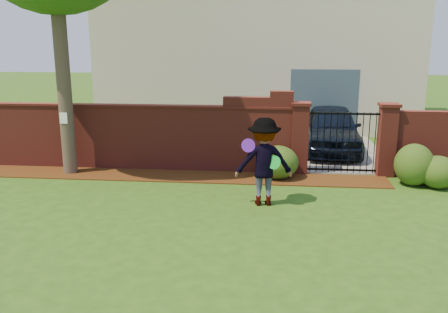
# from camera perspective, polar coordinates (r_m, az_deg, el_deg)

# --- Properties ---
(ground) EXTENTS (80.00, 80.00, 0.01)m
(ground) POSITION_cam_1_polar(r_m,az_deg,el_deg) (9.20, -5.12, -8.40)
(ground) COLOR #2B5114
(ground) RESTS_ON ground
(mulch_bed) EXTENTS (11.10, 1.08, 0.03)m
(mulch_bed) POSITION_cam_1_polar(r_m,az_deg,el_deg) (12.46, -6.57, -2.30)
(mulch_bed) COLOR #3B1E0A
(mulch_bed) RESTS_ON ground
(brick_wall) EXTENTS (8.70, 0.31, 2.16)m
(brick_wall) POSITION_cam_1_polar(r_m,az_deg,el_deg) (13.13, -10.60, 2.48)
(brick_wall) COLOR maroon
(brick_wall) RESTS_ON ground
(pillar_left) EXTENTS (0.50, 0.50, 1.88)m
(pillar_left) POSITION_cam_1_polar(r_m,az_deg,el_deg) (12.63, 9.00, 2.23)
(pillar_left) COLOR maroon
(pillar_left) RESTS_ON ground
(pillar_right) EXTENTS (0.50, 0.50, 1.88)m
(pillar_right) POSITION_cam_1_polar(r_m,az_deg,el_deg) (12.95, 18.77, 1.94)
(pillar_right) COLOR maroon
(pillar_right) RESTS_ON ground
(iron_gate) EXTENTS (1.78, 0.03, 1.60)m
(iron_gate) POSITION_cam_1_polar(r_m,az_deg,el_deg) (12.76, 13.92, 1.64)
(iron_gate) COLOR black
(iron_gate) RESTS_ON ground
(driveway) EXTENTS (3.20, 8.00, 0.01)m
(driveway) POSITION_cam_1_polar(r_m,az_deg,el_deg) (16.82, 11.90, 1.71)
(driveway) COLOR gray
(driveway) RESTS_ON ground
(house) EXTENTS (12.40, 6.40, 6.30)m
(house) POSITION_cam_1_polar(r_m,az_deg,el_deg) (20.36, 3.99, 13.01)
(house) COLOR beige
(house) RESTS_ON ground
(car) EXTENTS (1.85, 4.24, 1.42)m
(car) POSITION_cam_1_polar(r_m,az_deg,el_deg) (15.22, 12.72, 3.11)
(car) COLOR black
(car) RESTS_ON ground
(paper_notice) EXTENTS (0.20, 0.01, 0.28)m
(paper_notice) POSITION_cam_1_polar(r_m,az_deg,el_deg) (12.85, -18.54, 4.35)
(paper_notice) COLOR white
(paper_notice) RESTS_ON tree
(shrub_left) EXTENTS (1.04, 1.04, 0.85)m
(shrub_left) POSITION_cam_1_polar(r_m,az_deg,el_deg) (12.18, 6.42, -0.69)
(shrub_left) COLOR #224615
(shrub_left) RESTS_ON ground
(shrub_middle) EXTENTS (0.93, 0.93, 1.02)m
(shrub_middle) POSITION_cam_1_polar(r_m,az_deg,el_deg) (12.41, 21.65, -0.91)
(shrub_middle) COLOR #224615
(shrub_middle) RESTS_ON ground
(shrub_right) EXTENTS (0.88, 0.88, 0.78)m
(shrub_right) POSITION_cam_1_polar(r_m,az_deg,el_deg) (12.43, 24.10, -1.71)
(shrub_right) COLOR #224615
(shrub_right) RESTS_ON ground
(man) EXTENTS (1.29, 0.84, 1.88)m
(man) POSITION_cam_1_polar(r_m,az_deg,el_deg) (10.11, 4.74, -0.68)
(man) COLOR gray
(man) RESTS_ON ground
(frisbee_purple) EXTENTS (0.30, 0.15, 0.29)m
(frisbee_purple) POSITION_cam_1_polar(r_m,az_deg,el_deg) (9.91, 2.90, 1.32)
(frisbee_purple) COLOR #7722D4
(frisbee_purple) RESTS_ON man
(frisbee_green) EXTENTS (0.30, 0.16, 0.30)m
(frisbee_green) POSITION_cam_1_polar(r_m,az_deg,el_deg) (9.96, 5.95, -0.68)
(frisbee_green) COLOR green
(frisbee_green) RESTS_ON man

